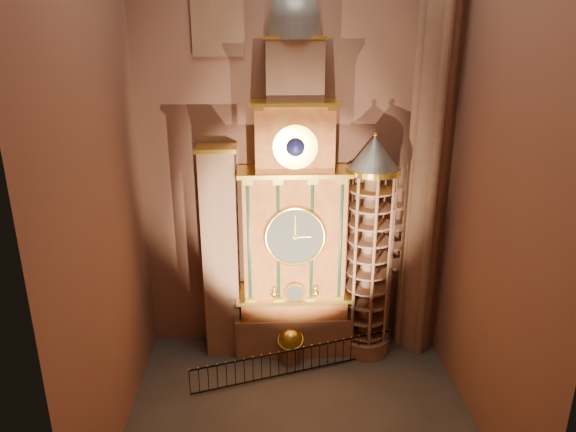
{
  "coord_description": "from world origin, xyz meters",
  "views": [
    {
      "loc": [
        -1.29,
        -17.22,
        14.55
      ],
      "look_at": [
        -0.36,
        3.0,
        7.61
      ],
      "focal_mm": 32.0,
      "sensor_mm": 36.0,
      "label": 1
    }
  ],
  "objects_px": {
    "astronomical_clock": "(294,221)",
    "celestial_globe": "(290,343)",
    "stair_turret": "(369,250)",
    "iron_railing": "(295,361)",
    "portrait_tower": "(221,253)"
  },
  "relations": [
    {
      "from": "portrait_tower",
      "to": "stair_turret",
      "type": "distance_m",
      "value": 6.91
    },
    {
      "from": "stair_turret",
      "to": "celestial_globe",
      "type": "distance_m",
      "value": 5.71
    },
    {
      "from": "portrait_tower",
      "to": "celestial_globe",
      "type": "distance_m",
      "value": 5.35
    },
    {
      "from": "astronomical_clock",
      "to": "stair_turret",
      "type": "height_order",
      "value": "astronomical_clock"
    },
    {
      "from": "astronomical_clock",
      "to": "celestial_globe",
      "type": "distance_m",
      "value": 5.77
    },
    {
      "from": "astronomical_clock",
      "to": "celestial_globe",
      "type": "xyz_separation_m",
      "value": [
        -0.22,
        -1.36,
        -5.61
      ]
    },
    {
      "from": "stair_turret",
      "to": "iron_railing",
      "type": "relative_size",
      "value": 1.17
    },
    {
      "from": "iron_railing",
      "to": "stair_turret",
      "type": "bearing_deg",
      "value": 29.11
    },
    {
      "from": "celestial_globe",
      "to": "iron_railing",
      "type": "bearing_deg",
      "value": -78.3
    },
    {
      "from": "astronomical_clock",
      "to": "celestial_globe",
      "type": "height_order",
      "value": "astronomical_clock"
    },
    {
      "from": "astronomical_clock",
      "to": "iron_railing",
      "type": "xyz_separation_m",
      "value": [
        -0.04,
        -2.23,
        -5.99
      ]
    },
    {
      "from": "celestial_globe",
      "to": "astronomical_clock",
      "type": "bearing_deg",
      "value": 80.98
    },
    {
      "from": "stair_turret",
      "to": "iron_railing",
      "type": "xyz_separation_m",
      "value": [
        -3.54,
        -1.97,
        -4.58
      ]
    },
    {
      "from": "astronomical_clock",
      "to": "iron_railing",
      "type": "relative_size",
      "value": 1.81
    },
    {
      "from": "astronomical_clock",
      "to": "iron_railing",
      "type": "height_order",
      "value": "astronomical_clock"
    }
  ]
}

